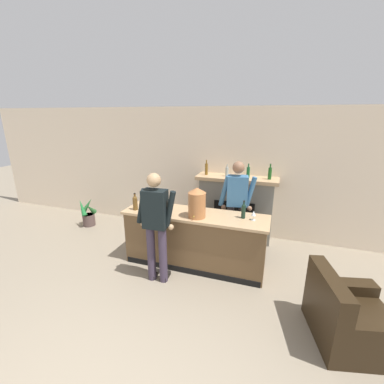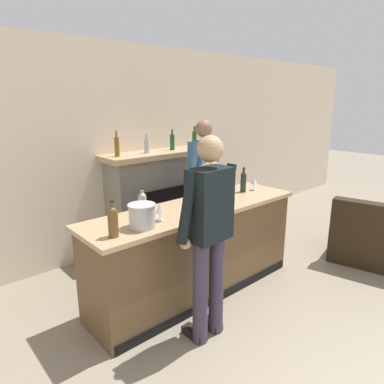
% 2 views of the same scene
% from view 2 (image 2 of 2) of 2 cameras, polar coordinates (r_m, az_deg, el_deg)
% --- Properties ---
extents(wall_back_panel, '(12.00, 0.07, 2.75)m').
position_cam_2_polar(wall_back_panel, '(4.59, -14.68, 6.30)').
color(wall_back_panel, beige).
rests_on(wall_back_panel, ground_plane).
extents(bar_counter, '(2.47, 0.69, 0.98)m').
position_cam_2_polar(bar_counter, '(3.70, 0.73, -9.60)').
color(bar_counter, brown).
rests_on(bar_counter, ground_plane).
extents(fireplace_stone, '(1.66, 0.52, 1.67)m').
position_cam_2_polar(fireplace_stone, '(4.88, -5.30, -1.03)').
color(fireplace_stone, gray).
rests_on(fireplace_stone, ground_plane).
extents(armchair_black, '(1.01, 1.06, 0.85)m').
position_cam_2_polar(armchair_black, '(5.02, 27.59, -7.27)').
color(armchair_black, black).
rests_on(armchair_black, ground_plane).
extents(person_customer, '(0.66, 0.31, 1.78)m').
position_cam_2_polar(person_customer, '(2.83, 2.82, -6.69)').
color(person_customer, '#3C3245').
rests_on(person_customer, ground_plane).
extents(person_bartender, '(0.65, 0.35, 1.81)m').
position_cam_2_polar(person_bartender, '(4.31, 1.95, 1.25)').
color(person_bartender, '#413E41').
rests_on(person_bartender, ground_plane).
extents(copper_dispenser, '(0.29, 0.33, 0.50)m').
position_cam_2_polar(copper_dispenser, '(3.42, 3.32, 1.38)').
color(copper_dispenser, '#B6703F').
rests_on(copper_dispenser, bar_counter).
extents(ice_bucket_steel, '(0.24, 0.24, 0.21)m').
position_cam_2_polar(ice_bucket_steel, '(2.95, -8.33, -3.95)').
color(ice_bucket_steel, silver).
rests_on(ice_bucket_steel, bar_counter).
extents(wine_bottle_cabernet_heavy, '(0.08, 0.08, 0.30)m').
position_cam_2_polar(wine_bottle_cabernet_heavy, '(2.79, -13.05, -4.62)').
color(wine_bottle_cabernet_heavy, brown).
rests_on(wine_bottle_cabernet_heavy, bar_counter).
extents(wine_bottle_merlot_tall, '(0.08, 0.08, 0.27)m').
position_cam_2_polar(wine_bottle_merlot_tall, '(3.24, -8.27, -1.85)').
color(wine_bottle_merlot_tall, '#A8B5BA').
rests_on(wine_bottle_merlot_tall, bar_counter).
extents(wine_bottle_chardonnay_pale, '(0.07, 0.07, 0.30)m').
position_cam_2_polar(wine_bottle_chardonnay_pale, '(4.10, 8.55, 1.82)').
color(wine_bottle_chardonnay_pale, '#162D22').
rests_on(wine_bottle_chardonnay_pale, bar_counter).
extents(wine_glass_near_bucket, '(0.08, 0.08, 0.16)m').
position_cam_2_polar(wine_glass_near_bucket, '(4.21, 10.31, 1.74)').
color(wine_glass_near_bucket, silver).
rests_on(wine_glass_near_bucket, bar_counter).
extents(wine_glass_back_row, '(0.09, 0.09, 0.16)m').
position_cam_2_polar(wine_glass_back_row, '(3.09, -5.41, -2.78)').
color(wine_glass_back_row, silver).
rests_on(wine_glass_back_row, bar_counter).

